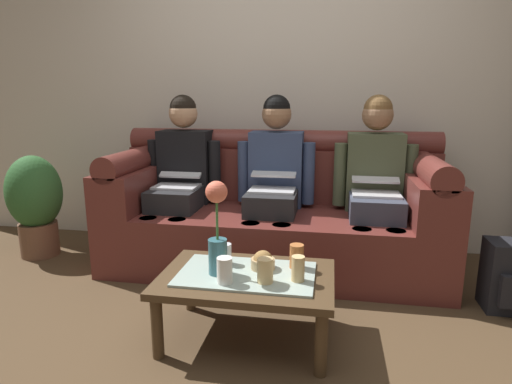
# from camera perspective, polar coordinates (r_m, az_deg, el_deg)

# --- Properties ---
(ground_plane) EXTENTS (14.00, 14.00, 0.00)m
(ground_plane) POSITION_cam_1_polar(r_m,az_deg,el_deg) (2.18, -2.09, -20.96)
(ground_plane) COLOR #4C3823
(back_wall_patterned) EXTENTS (6.00, 0.12, 2.90)m
(back_wall_patterned) POSITION_cam_1_polar(r_m,az_deg,el_deg) (3.50, 3.81, 16.61)
(back_wall_patterned) COLOR beige
(back_wall_patterned) RESTS_ON ground_plane
(couch) EXTENTS (2.33, 0.88, 0.96)m
(couch) POSITION_cam_1_polar(r_m,az_deg,el_deg) (3.08, 2.43, -3.11)
(couch) COLOR maroon
(couch) RESTS_ON ground_plane
(person_left) EXTENTS (0.56, 0.67, 1.22)m
(person_left) POSITION_cam_1_polar(r_m,az_deg,el_deg) (3.18, -10.01, 2.53)
(person_left) COLOR #232326
(person_left) RESTS_ON ground_plane
(person_middle) EXTENTS (0.56, 0.67, 1.22)m
(person_middle) POSITION_cam_1_polar(r_m,az_deg,el_deg) (3.01, 2.47, 2.17)
(person_middle) COLOR #232326
(person_middle) RESTS_ON ground_plane
(person_right) EXTENTS (0.56, 0.67, 1.22)m
(person_right) POSITION_cam_1_polar(r_m,az_deg,el_deg) (3.00, 15.68, 1.67)
(person_right) COLOR #383D4C
(person_right) RESTS_ON ground_plane
(coffee_table) EXTENTS (0.86, 0.58, 0.35)m
(coffee_table) POSITION_cam_1_polar(r_m,az_deg,el_deg) (2.16, -1.27, -12.06)
(coffee_table) COLOR #47331E
(coffee_table) RESTS_ON ground_plane
(flower_vase) EXTENTS (0.11, 0.11, 0.46)m
(flower_vase) POSITION_cam_1_polar(r_m,az_deg,el_deg) (2.06, -5.22, -4.91)
(flower_vase) COLOR #336672
(flower_vase) RESTS_ON coffee_table
(snack_bowl) EXTENTS (0.12, 0.12, 0.10)m
(snack_bowl) POSITION_cam_1_polar(r_m,az_deg,el_deg) (2.18, 0.93, -9.32)
(snack_bowl) COLOR tan
(snack_bowl) RESTS_ON coffee_table
(cup_near_left) EXTENTS (0.06, 0.06, 0.11)m
(cup_near_left) POSITION_cam_1_polar(r_m,az_deg,el_deg) (2.24, -4.12, -8.26)
(cup_near_left) COLOR silver
(cup_near_left) RESTS_ON coffee_table
(cup_near_right) EXTENTS (0.07, 0.07, 0.12)m
(cup_near_right) POSITION_cam_1_polar(r_m,az_deg,el_deg) (2.01, -4.23, -10.43)
(cup_near_right) COLOR white
(cup_near_right) RESTS_ON coffee_table
(cup_far_center) EXTENTS (0.07, 0.07, 0.12)m
(cup_far_center) POSITION_cam_1_polar(r_m,az_deg,el_deg) (2.02, 1.24, -10.46)
(cup_far_center) COLOR #DBB77A
(cup_far_center) RESTS_ON coffee_table
(cup_far_left) EXTENTS (0.07, 0.07, 0.12)m
(cup_far_left) POSITION_cam_1_polar(r_m,az_deg,el_deg) (2.19, 5.47, -8.56)
(cup_far_left) COLOR #B26633
(cup_far_left) RESTS_ON coffee_table
(cup_far_right) EXTENTS (0.06, 0.06, 0.12)m
(cup_far_right) POSITION_cam_1_polar(r_m,az_deg,el_deg) (2.04, 5.65, -10.17)
(cup_far_right) COLOR #DBB77A
(cup_far_right) RESTS_ON coffee_table
(backpack_right) EXTENTS (0.28, 0.26, 0.41)m
(backpack_right) POSITION_cam_1_polar(r_m,az_deg,el_deg) (2.87, 31.05, -9.76)
(backpack_right) COLOR black
(backpack_right) RESTS_ON ground_plane
(potted_plant) EXTENTS (0.40, 0.40, 0.78)m
(potted_plant) POSITION_cam_1_polar(r_m,az_deg,el_deg) (3.64, -27.48, -1.08)
(potted_plant) COLOR brown
(potted_plant) RESTS_ON ground_plane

